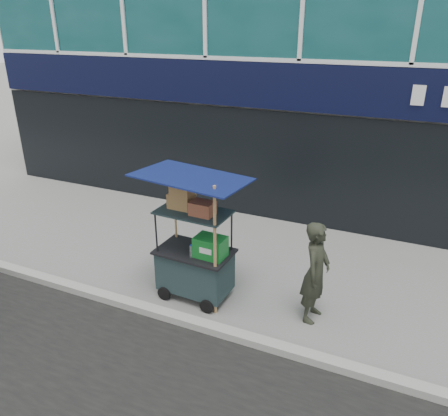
% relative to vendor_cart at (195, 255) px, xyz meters
% --- Properties ---
extents(ground, '(80.00, 80.00, 0.00)m').
position_rel_vendor_cart_xyz_m(ground, '(0.57, -0.52, -0.74)').
color(ground, gray).
rests_on(ground, ground).
extents(curb, '(80.00, 0.18, 0.12)m').
position_rel_vendor_cart_xyz_m(curb, '(0.57, -0.72, -0.68)').
color(curb, '#989890').
rests_on(curb, ground).
extents(vendor_cart, '(1.60, 1.16, 2.11)m').
position_rel_vendor_cart_xyz_m(vendor_cart, '(0.00, 0.00, 0.00)').
color(vendor_cart, '#1B2A2E').
rests_on(vendor_cart, ground).
extents(vendor_man, '(0.42, 0.60, 1.56)m').
position_rel_vendor_cart_xyz_m(vendor_man, '(1.84, 0.21, 0.04)').
color(vendor_man, '#25291E').
rests_on(vendor_man, ground).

